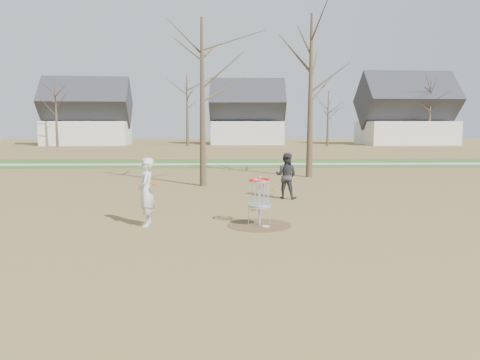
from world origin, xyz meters
name	(u,v)px	position (x,y,z in m)	size (l,w,h in m)	color
ground	(259,225)	(0.00, 0.00, 0.00)	(160.00, 160.00, 0.00)	brown
green_band	(239,163)	(0.00, 21.00, 0.01)	(160.00, 8.00, 0.01)	#2D5119
footpath	(240,164)	(0.00, 20.00, 0.01)	(160.00, 1.50, 0.01)	#9E9E99
dirt_circle	(259,225)	(0.00, 0.00, 0.01)	(1.80, 1.80, 0.01)	#47331E
player_standing	(146,192)	(-3.13, -0.01, 0.95)	(0.69, 0.45, 1.90)	silver
player_throwing	(286,176)	(1.34, 4.74, 0.87)	(0.85, 0.66, 1.74)	#2E2D32
disc_grounded	(266,226)	(0.16, -0.22, 0.02)	(0.22, 0.22, 0.02)	silver
discs_in_play	(223,187)	(-1.03, 0.79, 0.98)	(3.64, 2.11, 0.46)	orange
disc_golf_basket	(259,193)	(0.00, 0.00, 0.91)	(0.64, 0.64, 1.35)	#9EA3AD
bare_trees	(253,99)	(1.78, 35.79, 5.35)	(52.62, 44.98, 9.00)	#382B1E
houses_row	(264,119)	(4.32, 52.56, 3.52)	(56.51, 10.01, 7.26)	silver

